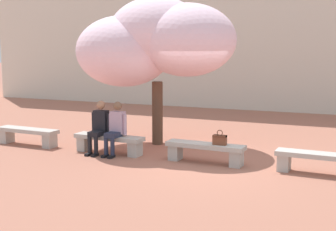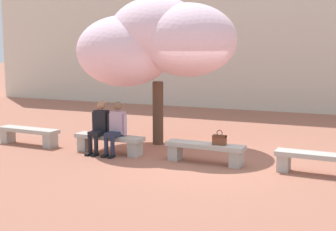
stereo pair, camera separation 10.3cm
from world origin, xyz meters
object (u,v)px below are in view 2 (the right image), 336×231
object	(u,v)px
person_seated_right	(116,126)
handbag	(219,139)
cherry_tree_main	(157,42)
stone_bench_near_west	(109,141)
stone_bench_near_east	(320,160)
stone_bench_west_end	(28,134)
stone_bench_center	(205,150)
person_seated_left	(100,125)

from	to	relation	value
person_seated_right	handbag	size ratio (longest dim) A/B	3.81
person_seated_right	cherry_tree_main	world-z (taller)	cherry_tree_main
cherry_tree_main	person_seated_right	bearing A→B (deg)	-106.82
stone_bench_near_west	person_seated_right	distance (m)	0.46
cherry_tree_main	handbag	bearing A→B (deg)	-33.27
stone_bench_near_east	handbag	bearing A→B (deg)	-179.34
stone_bench_west_end	person_seated_right	distance (m)	2.74
stone_bench_center	handbag	distance (m)	0.44
stone_bench_center	person_seated_left	bearing A→B (deg)	-178.87
stone_bench_west_end	stone_bench_center	size ratio (longest dim) A/B	1.00
stone_bench_center	stone_bench_near_east	distance (m)	2.49
person_seated_right	person_seated_left	bearing A→B (deg)	-179.99
stone_bench_near_east	person_seated_right	world-z (taller)	person_seated_right
stone_bench_near_east	stone_bench_west_end	bearing A→B (deg)	180.00
stone_bench_west_end	stone_bench_near_west	distance (m)	2.49
handbag	person_seated_right	bearing A→B (deg)	-179.36
stone_bench_near_east	person_seated_left	xyz separation A→B (m)	(-5.21, -0.05, 0.39)
handbag	stone_bench_near_west	bearing A→B (deg)	179.50
stone_bench_near_west	handbag	world-z (taller)	handbag
stone_bench_west_end	handbag	bearing A→B (deg)	-0.26
person_seated_left	cherry_tree_main	size ratio (longest dim) A/B	0.31
stone_bench_near_west	person_seated_left	xyz separation A→B (m)	(-0.23, -0.05, 0.39)
stone_bench_center	handbag	size ratio (longest dim) A/B	5.39
person_seated_right	cherry_tree_main	size ratio (longest dim) A/B	0.31
stone_bench_near_west	stone_bench_center	size ratio (longest dim) A/B	1.00
stone_bench_near_west	cherry_tree_main	bearing A→B (deg)	64.42
person_seated_left	person_seated_right	bearing A→B (deg)	0.01
stone_bench_west_end	person_seated_right	size ratio (longest dim) A/B	1.42
person_seated_left	person_seated_right	world-z (taller)	same
stone_bench_center	cherry_tree_main	size ratio (longest dim) A/B	0.44
stone_bench_near_west	cherry_tree_main	size ratio (longest dim) A/B	0.44
person_seated_right	stone_bench_west_end	bearing A→B (deg)	178.87
stone_bench_near_west	stone_bench_center	xyz separation A→B (m)	(2.49, 0.00, 0.00)
stone_bench_near_west	person_seated_right	world-z (taller)	person_seated_right
handbag	person_seated_left	bearing A→B (deg)	-179.46
person_seated_left	cherry_tree_main	xyz separation A→B (m)	(0.90, 1.45, 2.02)
stone_bench_near_east	person_seated_left	world-z (taller)	person_seated_left
stone_bench_near_east	cherry_tree_main	bearing A→B (deg)	162.06
stone_bench_center	cherry_tree_main	world-z (taller)	cherry_tree_main
stone_bench_center	stone_bench_near_east	size ratio (longest dim) A/B	1.00
stone_bench_center	person_seated_right	size ratio (longest dim) A/B	1.42
person_seated_left	person_seated_right	size ratio (longest dim) A/B	1.00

